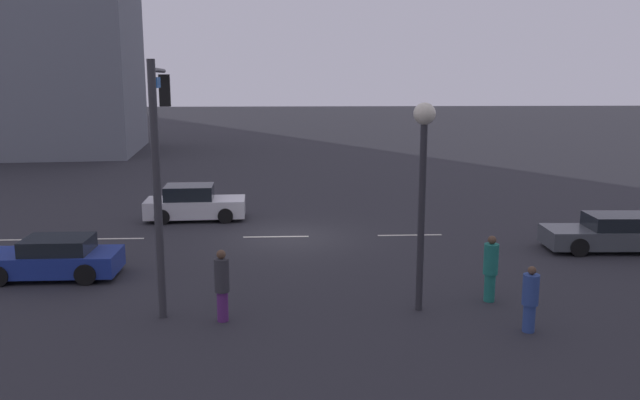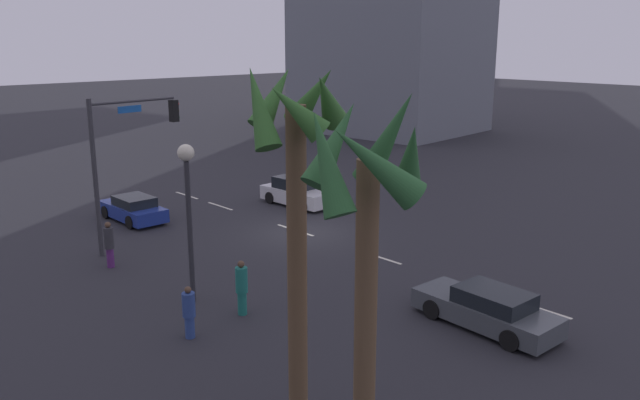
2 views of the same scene
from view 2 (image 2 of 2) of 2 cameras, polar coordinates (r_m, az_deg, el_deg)
name	(u,v)px [view 2 (image 2 of 2)]	position (r m, az deg, el deg)	size (l,w,h in m)	color
ground_plane	(303,233)	(29.87, -1.51, -2.91)	(220.00, 220.00, 0.00)	#28282D
lane_stripe_1	(539,308)	(22.96, 18.81, -9.06)	(2.29, 0.14, 0.01)	silver
lane_stripe_2	(378,257)	(26.75, 5.14, -5.01)	(2.50, 0.14, 0.01)	silver
lane_stripe_3	(295,230)	(30.27, -2.21, -2.68)	(2.52, 0.14, 0.01)	silver
lane_stripe_4	(220,206)	(34.95, -8.81, -0.54)	(2.20, 0.14, 0.01)	silver
lane_stripe_5	(187,195)	(37.67, -11.70, 0.40)	(2.28, 0.14, 0.01)	silver
car_0	(297,192)	(34.75, -2.01, 0.69)	(4.28, 2.08, 1.50)	silver
car_1	(133,209)	(33.00, -16.20, -0.77)	(4.09, 1.83, 1.25)	navy
car_2	(487,309)	(20.89, 14.57, -9.31)	(4.71, 1.96, 1.29)	#474C51
traffic_signal	(124,148)	(27.96, -16.96, 4.44)	(0.73, 4.39, 6.47)	#38383D
streetlamp	(188,191)	(21.61, -11.61, 0.76)	(0.56, 0.56, 5.43)	#2D2D33
pedestrian_0	(242,287)	(21.13, -6.94, -7.60)	(0.56, 0.56, 1.84)	#1E7266
pedestrian_1	(109,244)	(26.48, -18.14, -3.68)	(0.52, 0.52, 1.85)	#59266B
pedestrian_2	(189,311)	(19.86, -11.51, -9.62)	(0.43, 0.43, 1.64)	#2D478C
palm_tree_0	(294,171)	(13.74, -2.28, 2.58)	(2.22, 2.40, 8.30)	brown
palm_tree_1	(366,212)	(11.32, 4.07, -1.06)	(2.54, 2.75, 7.95)	brown
building_0	(391,36)	(63.46, 6.31, 14.21)	(15.21, 13.29, 17.87)	slate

